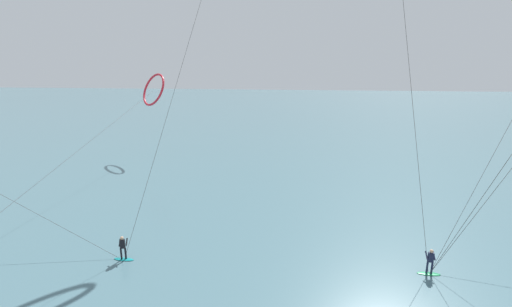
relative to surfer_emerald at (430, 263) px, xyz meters
The scene contains 4 objects.
sea_water 88.29m from the surfer_emerald, 97.34° to the left, with size 400.00×200.00×0.08m, color #476B75.
surfer_emerald is the anchor object (origin of this frame).
surfer_teal 19.75m from the surfer_emerald, behind, with size 1.40×0.64×1.70m.
kite_crimson 40.64m from the surfer_emerald, 137.97° to the left, with size 5.26×37.63×11.92m.
Camera 1 is at (3.36, -3.39, 12.59)m, focal length 24.30 mm.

